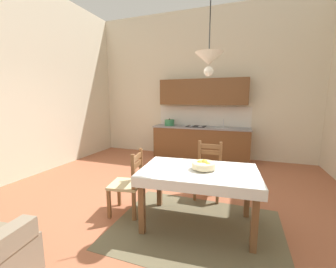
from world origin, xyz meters
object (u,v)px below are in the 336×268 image
Objects in this scene: dining_table at (199,179)px; dining_chair_kitchen_side at (208,171)px; dining_chair_tv_side at (128,184)px; kitchen_cabinetry at (201,128)px; fruit_bowl at (204,165)px; pendant_lamp at (209,60)px.

dining_table is 0.89m from dining_chair_kitchen_side.
dining_chair_kitchen_side is (-0.01, 0.87, -0.19)m from dining_table.
dining_chair_tv_side is at bearing -177.16° from dining_table.
dining_chair_tv_side is at bearing -97.10° from kitchen_cabinetry.
kitchen_cabinetry is 1.72× the size of dining_table.
fruit_bowl is 1.27m from pendant_lamp.
dining_table is 1.65× the size of dining_chair_kitchen_side.
dining_chair_kitchen_side is at bearing 90.50° from dining_table.
dining_table is 1.91× the size of pendant_lamp.
dining_chair_tv_side reaches higher than dining_table.
dining_table is at bearing 151.40° from pendant_lamp.
pendant_lamp reaches higher than kitchen_cabinetry.
fruit_bowl reaches higher than dining_table.
kitchen_cabinetry is 3.58m from pendant_lamp.
fruit_bowl is at bearing -85.81° from dining_chair_kitchen_side.
pendant_lamp reaches higher than fruit_bowl.
dining_chair_tv_side is at bearing -176.37° from fruit_bowl.
dining_table is 1.02m from dining_chair_tv_side.
dining_chair_tv_side is at bearing 179.94° from pendant_lamp.
dining_table is at bearing -162.51° from fruit_bowl.
dining_chair_kitchen_side is at bearing 96.25° from pendant_lamp.
dining_chair_tv_side is (-0.41, -3.29, -0.41)m from kitchen_cabinetry.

